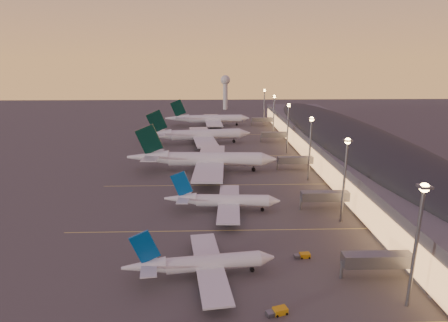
# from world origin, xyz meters

# --- Properties ---
(ground) EXTENTS (700.00, 700.00, 0.00)m
(ground) POSITION_xyz_m (0.00, 0.00, 0.00)
(ground) COLOR #3F3D3B
(airliner_narrow_south) EXTENTS (34.60, 31.14, 12.36)m
(airliner_narrow_south) POSITION_xyz_m (-5.57, -28.20, 3.19)
(airliner_narrow_south) COLOR silver
(airliner_narrow_south) RESTS_ON ground
(airliner_narrow_north) EXTENTS (37.52, 33.54, 13.41)m
(airliner_narrow_north) POSITION_xyz_m (0.36, 9.57, 3.47)
(airliner_narrow_north) COLOR silver
(airliner_narrow_north) RESTS_ON ground
(airliner_wide_near) EXTENTS (65.02, 59.19, 20.82)m
(airliner_wide_near) POSITION_xyz_m (-7.31, 54.14, 5.36)
(airliner_wide_near) COLOR silver
(airliner_wide_near) RESTS_ON ground
(airliner_wide_mid) EXTENTS (63.64, 58.46, 20.37)m
(airliner_wide_mid) POSITION_xyz_m (-11.96, 108.52, 5.24)
(airliner_wide_mid) COLOR silver
(airliner_wide_mid) RESTS_ON ground
(airliner_wide_far) EXTENTS (61.46, 56.01, 19.67)m
(airliner_wide_far) POSITION_xyz_m (-5.92, 168.31, 5.06)
(airliner_wide_far) COLOR silver
(airliner_wide_far) RESTS_ON ground
(terminal_building) EXTENTS (56.35, 255.00, 17.46)m
(terminal_building) POSITION_xyz_m (61.84, 72.47, 8.78)
(terminal_building) COLOR #525257
(terminal_building) RESTS_ON ground
(light_masts) EXTENTS (2.20, 217.20, 25.90)m
(light_masts) POSITION_xyz_m (36.00, 65.00, 17.55)
(light_masts) COLOR slate
(light_masts) RESTS_ON ground
(radar_tower) EXTENTS (9.00, 9.00, 32.50)m
(radar_tower) POSITION_xyz_m (10.00, 260.00, 21.87)
(radar_tower) COLOR silver
(radar_tower) RESTS_ON ground
(lane_markings) EXTENTS (90.00, 180.36, 0.00)m
(lane_markings) POSITION_xyz_m (0.00, 40.00, 0.01)
(lane_markings) COLOR #D8C659
(lane_markings) RESTS_ON ground
(baggage_tug_a) EXTENTS (4.47, 2.86, 1.25)m
(baggage_tug_a) POSITION_xyz_m (9.68, -41.74, 0.57)
(baggage_tug_a) COLOR orange
(baggage_tug_a) RESTS_ON ground
(baggage_tug_b) EXTENTS (4.04, 1.98, 1.17)m
(baggage_tug_b) POSITION_xyz_m (19.52, -20.73, 0.53)
(baggage_tug_b) COLOR orange
(baggage_tug_b) RESTS_ON ground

